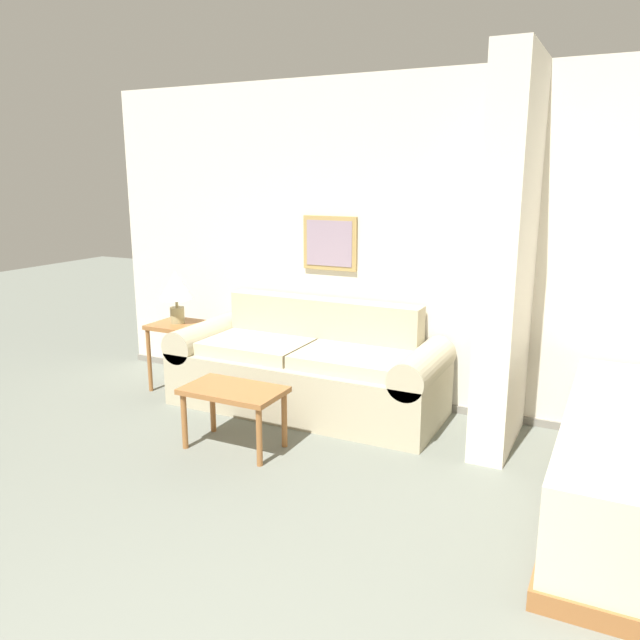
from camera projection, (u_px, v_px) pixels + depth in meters
The scene contains 6 objects.
wall_back at pixel (495, 251), 4.62m from camera, with size 6.98×0.16×2.60m.
wall_partition_pillar at pixel (509, 259), 4.12m from camera, with size 0.24×0.86×2.60m.
couch at pixel (308, 370), 4.99m from camera, with size 2.20×0.84×0.85m.
coffee_table at pixel (234, 397), 4.24m from camera, with size 0.68×0.41×0.43m.
side_table at pixel (178, 335), 5.42m from camera, with size 0.42×0.42×0.59m.
table_lamp at pixel (176, 288), 5.33m from camera, with size 0.29×0.29×0.45m.
Camera 1 is at (0.88, -0.62, 1.84)m, focal length 35.00 mm.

